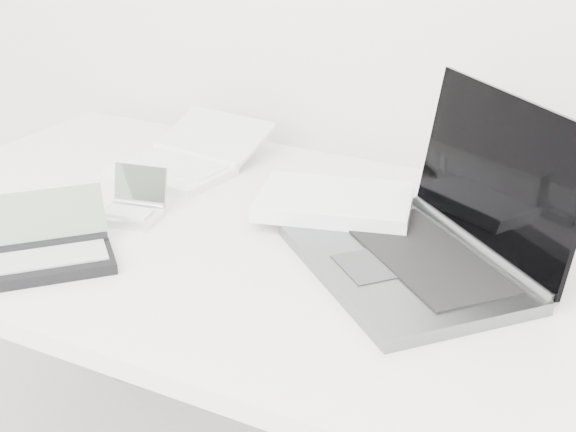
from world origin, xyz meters
The scene contains 5 objects.
desk centered at (0.00, 1.55, 0.68)m, with size 1.60×0.80×0.73m.
laptop_large centered at (0.13, 1.59, 0.77)m, with size 0.57×0.47×0.25m.
netbook_open_white centered at (-0.38, 1.73, 0.75)m, with size 0.25×0.30×0.07m.
pda_silver centered at (-0.32, 1.50, 0.75)m, with size 0.11×0.11×0.08m.
palmtop_charcoal centered at (-0.33, 1.30, 0.75)m, with size 0.23×0.23×0.09m.
Camera 1 is at (0.49, 0.52, 1.30)m, focal length 50.00 mm.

